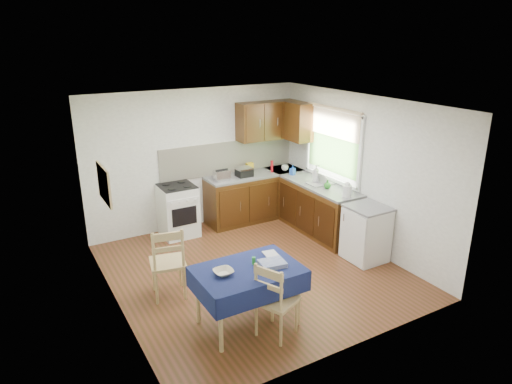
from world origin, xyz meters
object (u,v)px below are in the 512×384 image
dining_table (248,277)px  toaster (222,175)px  dish_rack (320,183)px  kettle (347,190)px  chair_near (275,298)px  sandwich_press (244,172)px  chair_far (168,261)px

dining_table → toaster: bearing=80.4°
dish_rack → kettle: size_ratio=1.70×
chair_near → toaster: (0.89, 3.19, 0.49)m
sandwich_press → dish_rack: dish_rack is taller
chair_far → dining_table: bearing=133.0°
dining_table → chair_near: (0.15, -0.37, -0.14)m
kettle → sandwich_press: bearing=116.7°
chair_near → kettle: size_ratio=3.86×
chair_far → chair_near: bearing=130.8°
dining_table → chair_far: (-0.63, 1.05, -0.10)m
chair_far → kettle: size_ratio=4.16×
dining_table → dish_rack: (2.44, 1.81, 0.28)m
chair_near → dish_rack: (2.29, 2.17, 0.42)m
dining_table → chair_far: 1.23m
dining_table → toaster: (1.04, 2.83, 0.35)m
sandwich_press → dish_rack: bearing=-50.6°
chair_far → kettle: bearing=-167.4°
toaster → dining_table: bearing=-117.0°
toaster → chair_near: bearing=-112.5°
dining_table → chair_near: size_ratio=1.30×
toaster → kettle: kettle is taller
chair_far → kettle: kettle is taller
toaster → sandwich_press: size_ratio=1.00×
toaster → dish_rack: (1.40, -1.02, -0.07)m
dining_table → dish_rack: dish_rack is taller
chair_near → dish_rack: bearing=-71.0°
dish_rack → kettle: bearing=-91.4°
dish_rack → kettle: kettle is taller
dish_rack → chair_near: bearing=-135.9°
chair_near → kettle: bearing=-82.1°
chair_far → toaster: 2.47m
dining_table → chair_near: bearing=-57.8°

